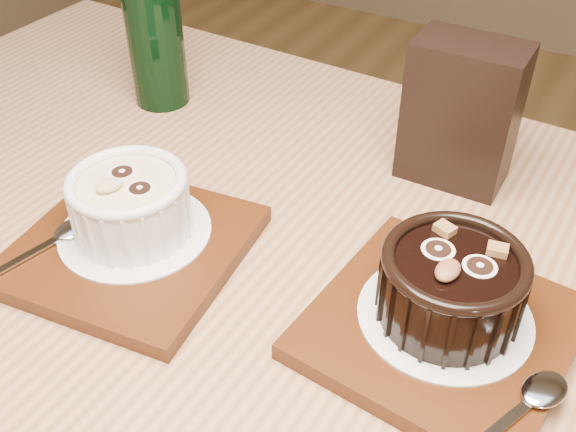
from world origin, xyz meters
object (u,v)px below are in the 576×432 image
ramekin_white (130,202)px  green_bottle (154,26)px  table (277,388)px  condiment_stand (461,114)px  tray_left (132,248)px  ramekin_dark (451,283)px  tray_right (440,329)px

ramekin_white → green_bottle: bearing=144.4°
ramekin_white → green_bottle: size_ratio=0.43×
table → condiment_stand: condiment_stand is taller
tray_left → condiment_stand: 0.32m
ramekin_white → ramekin_dark: bearing=29.7°
tray_left → green_bottle: size_ratio=0.77×
tray_right → green_bottle: green_bottle is taller
ramekin_dark → ramekin_white: bearing=-166.9°
ramekin_white → tray_left: bearing=-49.7°
green_bottle → ramekin_dark: bearing=-23.8°
tray_right → condiment_stand: size_ratio=1.29×
tray_left → condiment_stand: condiment_stand is taller
table → ramekin_dark: size_ratio=11.68×
green_bottle → tray_left: bearing=-57.6°
tray_right → condiment_stand: 0.22m
table → tray_left: size_ratio=6.81×
green_bottle → tray_right: bearing=-24.5°
tray_left → condiment_stand: bearing=51.5°
table → tray_right: 0.16m
table → ramekin_white: ramekin_white is taller
tray_left → ramekin_dark: size_ratio=1.72×
table → green_bottle: size_ratio=5.27×
ramekin_dark → condiment_stand: bearing=112.2°
table → tray_right: bearing=20.8°
green_bottle → table: bearing=-38.4°
ramekin_white → green_bottle: (-0.14, 0.22, 0.04)m
tray_right → ramekin_dark: size_ratio=1.72×
condiment_stand → ramekin_dark: bearing=-72.6°
ramekin_dark → condiment_stand: size_ratio=0.75×
tray_left → green_bottle: bearing=122.4°
ramekin_white → green_bottle: green_bottle is taller
tray_right → ramekin_dark: (0.00, 0.01, 0.04)m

